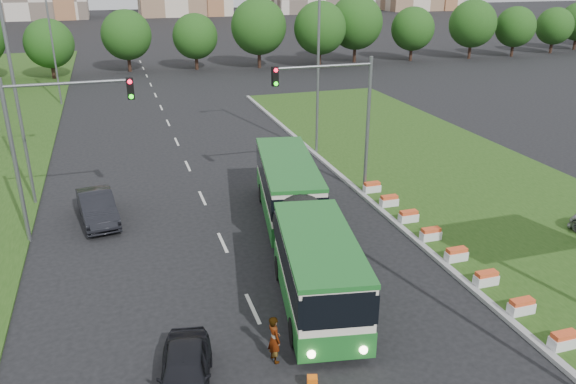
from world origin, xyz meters
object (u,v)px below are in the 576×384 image
object	(u,v)px
traffic_mast_left	(48,133)
articulated_bus	(296,219)
pedestrian	(274,339)
shopping_trolley	(312,384)
traffic_mast_median	(342,106)
car_left_near	(185,372)
car_left_far	(97,207)

from	to	relation	value
traffic_mast_left	articulated_bus	world-z (taller)	traffic_mast_left
pedestrian	shopping_trolley	xyz separation A→B (m)	(0.72, -1.80, -0.60)
traffic_mast_median	shopping_trolley	world-z (taller)	traffic_mast_median
articulated_bus	car_left_near	size ratio (longest dim) A/B	4.15
articulated_bus	car_left_near	distance (m)	10.04
car_left_near	pedestrian	bearing A→B (deg)	21.17
pedestrian	shopping_trolley	distance (m)	2.03
pedestrian	car_left_near	bearing A→B (deg)	88.87
traffic_mast_left	car_left_near	xyz separation A→B (m)	(4.24, -12.83, -4.66)
car_left_far	articulated_bus	bearing A→B (deg)	-43.96
traffic_mast_left	pedestrian	world-z (taller)	traffic_mast_left
car_left_near	shopping_trolley	distance (m)	4.02
car_left_far	shopping_trolley	world-z (taller)	car_left_far
car_left_near	car_left_far	size ratio (longest dim) A/B	0.85
articulated_bus	car_left_near	xyz separation A→B (m)	(-6.25, -7.79, -1.01)
car_left_far	pedestrian	distance (m)	14.86
traffic_mast_median	traffic_mast_left	distance (m)	15.19
traffic_mast_left	car_left_near	size ratio (longest dim) A/B	1.96
traffic_mast_median	traffic_mast_left	xyz separation A→B (m)	(-15.16, -1.00, 0.00)
articulated_bus	car_left_far	size ratio (longest dim) A/B	3.51
pedestrian	shopping_trolley	bearing A→B (deg)	-169.70
car_left_near	shopping_trolley	world-z (taller)	car_left_near
traffic_mast_median	pedestrian	distance (m)	16.04
car_left_far	shopping_trolley	size ratio (longest dim) A/B	8.80
traffic_mast_median	pedestrian	xyz separation A→B (m)	(-7.83, -13.27, -4.48)
articulated_bus	shopping_trolley	world-z (taller)	articulated_bus
traffic_mast_median	shopping_trolley	distance (m)	17.42
shopping_trolley	articulated_bus	bearing A→B (deg)	90.81
traffic_mast_median	car_left_near	xyz separation A→B (m)	(-10.91, -13.83, -4.66)
car_left_near	car_left_far	distance (m)	14.53
car_left_near	traffic_mast_median	bearing A→B (deg)	62.49
car_left_near	shopping_trolley	bearing A→B (deg)	-7.21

